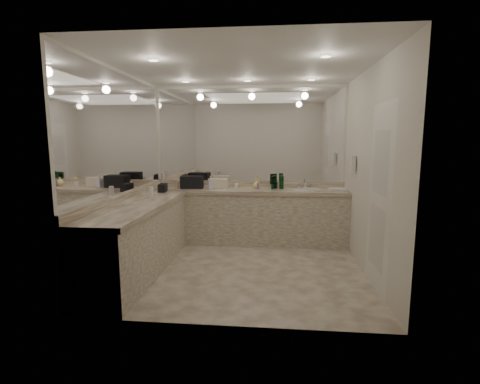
# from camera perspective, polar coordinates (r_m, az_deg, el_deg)

# --- Properties ---
(floor) EXTENTS (3.20, 3.20, 0.00)m
(floor) POSITION_cam_1_polar(r_m,az_deg,el_deg) (4.78, 0.27, -12.23)
(floor) COLOR beige
(floor) RESTS_ON ground
(ceiling) EXTENTS (3.20, 3.20, 0.00)m
(ceiling) POSITION_cam_1_polar(r_m,az_deg,el_deg) (4.56, 0.29, 19.97)
(ceiling) COLOR white
(ceiling) RESTS_ON floor
(wall_back) EXTENTS (3.20, 0.02, 2.60)m
(wall_back) POSITION_cam_1_polar(r_m,az_deg,el_deg) (5.98, 1.58, 4.72)
(wall_back) COLOR silver
(wall_back) RESTS_ON floor
(wall_left) EXTENTS (0.02, 3.00, 2.60)m
(wall_left) POSITION_cam_1_polar(r_m,az_deg,el_deg) (4.90, -18.74, 3.45)
(wall_left) COLOR silver
(wall_left) RESTS_ON floor
(wall_right) EXTENTS (0.02, 3.00, 2.60)m
(wall_right) POSITION_cam_1_polar(r_m,az_deg,el_deg) (4.63, 20.45, 3.10)
(wall_right) COLOR silver
(wall_right) RESTS_ON floor
(vanity_back_base) EXTENTS (3.20, 0.60, 0.84)m
(vanity_back_base) POSITION_cam_1_polar(r_m,az_deg,el_deg) (5.81, 1.34, -4.16)
(vanity_back_base) COLOR beige
(vanity_back_base) RESTS_ON floor
(vanity_back_top) EXTENTS (3.20, 0.64, 0.06)m
(vanity_back_top) POSITION_cam_1_polar(r_m,az_deg,el_deg) (5.72, 1.35, 0.22)
(vanity_back_top) COLOR beige
(vanity_back_top) RESTS_ON vanity_back_base
(vanity_left_base) EXTENTS (0.60, 2.40, 0.84)m
(vanity_left_base) POSITION_cam_1_polar(r_m,az_deg,el_deg) (4.67, -16.34, -7.68)
(vanity_left_base) COLOR beige
(vanity_left_base) RESTS_ON floor
(vanity_left_top) EXTENTS (0.64, 2.42, 0.06)m
(vanity_left_top) POSITION_cam_1_polar(r_m,az_deg,el_deg) (4.56, -16.46, -2.24)
(vanity_left_top) COLOR beige
(vanity_left_top) RESTS_ON vanity_left_base
(backsplash_back) EXTENTS (3.20, 0.04, 0.10)m
(backsplash_back) POSITION_cam_1_polar(r_m,az_deg,el_deg) (5.99, 1.55, 1.37)
(backsplash_back) COLOR beige
(backsplash_back) RESTS_ON vanity_back_top
(backsplash_left) EXTENTS (0.04, 3.00, 0.10)m
(backsplash_left) POSITION_cam_1_polar(r_m,az_deg,el_deg) (4.93, -18.34, -0.60)
(backsplash_left) COLOR beige
(backsplash_left) RESTS_ON vanity_left_top
(mirror_back) EXTENTS (3.12, 0.01, 1.55)m
(mirror_back) POSITION_cam_1_polar(r_m,az_deg,el_deg) (5.96, 1.59, 9.28)
(mirror_back) COLOR white
(mirror_back) RESTS_ON wall_back
(mirror_left) EXTENTS (0.01, 2.92, 1.55)m
(mirror_left) POSITION_cam_1_polar(r_m,az_deg,el_deg) (4.88, -18.88, 9.02)
(mirror_left) COLOR white
(mirror_left) RESTS_ON wall_left
(sink) EXTENTS (0.44, 0.44, 0.03)m
(sink) POSITION_cam_1_polar(r_m,az_deg,el_deg) (5.74, 10.87, 0.35)
(sink) COLOR white
(sink) RESTS_ON vanity_back_top
(faucet) EXTENTS (0.24, 0.16, 0.14)m
(faucet) POSITION_cam_1_polar(r_m,az_deg,el_deg) (5.93, 10.70, 1.35)
(faucet) COLOR silver
(faucet) RESTS_ON vanity_back_top
(wall_phone) EXTENTS (0.06, 0.10, 0.24)m
(wall_phone) POSITION_cam_1_polar(r_m,az_deg,el_deg) (5.29, 18.06, 4.37)
(wall_phone) COLOR white
(wall_phone) RESTS_ON wall_right
(door) EXTENTS (0.02, 0.82, 2.10)m
(door) POSITION_cam_1_polar(r_m,az_deg,el_deg) (4.18, 21.85, -0.96)
(door) COLOR white
(door) RESTS_ON wall_right
(black_toiletry_bag) EXTENTS (0.39, 0.27, 0.21)m
(black_toiletry_bag) POSITION_cam_1_polar(r_m,az_deg,el_deg) (5.84, -7.89, 1.65)
(black_toiletry_bag) COLOR black
(black_toiletry_bag) RESTS_ON vanity_back_top
(black_bag_spill) EXTENTS (0.13, 0.24, 0.13)m
(black_bag_spill) POSITION_cam_1_polar(r_m,az_deg,el_deg) (5.52, -12.57, 0.70)
(black_bag_spill) COLOR black
(black_bag_spill) RESTS_ON vanity_left_top
(cream_cosmetic_case) EXTENTS (0.32, 0.24, 0.16)m
(cream_cosmetic_case) POSITION_cam_1_polar(r_m,az_deg,el_deg) (5.84, -3.64, 1.49)
(cream_cosmetic_case) COLOR silver
(cream_cosmetic_case) RESTS_ON vanity_back_top
(hand_towel) EXTENTS (0.29, 0.23, 0.04)m
(hand_towel) POSITION_cam_1_polar(r_m,az_deg,el_deg) (5.71, 15.55, 0.42)
(hand_towel) COLOR white
(hand_towel) RESTS_ON vanity_back_top
(lotion_left) EXTENTS (0.07, 0.07, 0.16)m
(lotion_left) POSITION_cam_1_polar(r_m,az_deg,el_deg) (5.03, -14.41, 0.06)
(lotion_left) COLOR white
(lotion_left) RESTS_ON vanity_left_top
(soap_bottle_a) EXTENTS (0.09, 0.09, 0.20)m
(soap_bottle_a) POSITION_cam_1_polar(r_m,az_deg,el_deg) (5.78, -4.82, 1.60)
(soap_bottle_a) COLOR silver
(soap_bottle_a) RESTS_ON vanity_back_top
(soap_bottle_b) EXTENTS (0.10, 0.11, 0.18)m
(soap_bottle_b) POSITION_cam_1_polar(r_m,az_deg,el_deg) (5.78, -4.86, 1.46)
(soap_bottle_b) COLOR silver
(soap_bottle_b) RESTS_ON vanity_back_top
(soap_bottle_c) EXTENTS (0.13, 0.13, 0.16)m
(soap_bottle_c) POSITION_cam_1_polar(r_m,az_deg,el_deg) (5.76, 2.75, 1.37)
(soap_bottle_c) COLOR #FEF98A
(soap_bottle_c) RESTS_ON vanity_back_top
(green_bottle_0) EXTENTS (0.06, 0.06, 0.20)m
(green_bottle_0) POSITION_cam_1_polar(r_m,az_deg,el_deg) (5.76, 5.37, 1.56)
(green_bottle_0) COLOR #0E4E20
(green_bottle_0) RESTS_ON vanity_back_top
(green_bottle_1) EXTENTS (0.07, 0.07, 0.20)m
(green_bottle_1) POSITION_cam_1_polar(r_m,az_deg,el_deg) (5.79, 5.24, 1.61)
(green_bottle_1) COLOR #0E4E20
(green_bottle_1) RESTS_ON vanity_back_top
(green_bottle_2) EXTENTS (0.07, 0.07, 0.19)m
(green_bottle_2) POSITION_cam_1_polar(r_m,az_deg,el_deg) (5.72, 5.45, 1.46)
(green_bottle_2) COLOR #0E4E20
(green_bottle_2) RESTS_ON vanity_back_top
(green_bottle_3) EXTENTS (0.07, 0.07, 0.21)m
(green_bottle_3) POSITION_cam_1_polar(r_m,az_deg,el_deg) (5.80, 5.75, 1.64)
(green_bottle_3) COLOR #0E4E20
(green_bottle_3) RESTS_ON vanity_back_top
(green_bottle_4) EXTENTS (0.07, 0.07, 0.21)m
(green_bottle_4) POSITION_cam_1_polar(r_m,az_deg,el_deg) (5.74, 6.83, 1.58)
(green_bottle_4) COLOR #0E4E20
(green_bottle_4) RESTS_ON vanity_back_top
(amenity_bottle_0) EXTENTS (0.04, 0.04, 0.10)m
(amenity_bottle_0) POSITION_cam_1_polar(r_m,az_deg,el_deg) (5.70, 3.00, 1.00)
(amenity_bottle_0) COLOR #9966B2
(amenity_bottle_0) RESTS_ON vanity_back_top
(amenity_bottle_1) EXTENTS (0.05, 0.05, 0.11)m
(amenity_bottle_1) POSITION_cam_1_polar(r_m,az_deg,el_deg) (5.82, 5.93, 1.16)
(amenity_bottle_1) COLOR #3F3F4C
(amenity_bottle_1) RESTS_ON vanity_back_top
(amenity_bottle_2) EXTENTS (0.05, 0.05, 0.11)m
(amenity_bottle_2) POSITION_cam_1_polar(r_m,az_deg,el_deg) (5.90, -10.26, 1.18)
(amenity_bottle_2) COLOR #E0B28C
(amenity_bottle_2) RESTS_ON vanity_back_top
(amenity_bottle_3) EXTENTS (0.07, 0.07, 0.10)m
(amenity_bottle_3) POSITION_cam_1_polar(r_m,az_deg,el_deg) (5.85, -8.09, 1.12)
(amenity_bottle_3) COLOR #3F3F4C
(amenity_bottle_3) RESTS_ON vanity_back_top
(amenity_bottle_4) EXTENTS (0.06, 0.06, 0.08)m
(amenity_bottle_4) POSITION_cam_1_polar(r_m,az_deg,el_deg) (5.75, 5.30, 0.92)
(amenity_bottle_4) COLOR silver
(amenity_bottle_4) RESTS_ON vanity_back_top
(amenity_bottle_5) EXTENTS (0.06, 0.06, 0.09)m
(amenity_bottle_5) POSITION_cam_1_polar(r_m,az_deg,el_deg) (5.75, -0.63, 1.00)
(amenity_bottle_5) COLOR white
(amenity_bottle_5) RESTS_ON vanity_back_top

